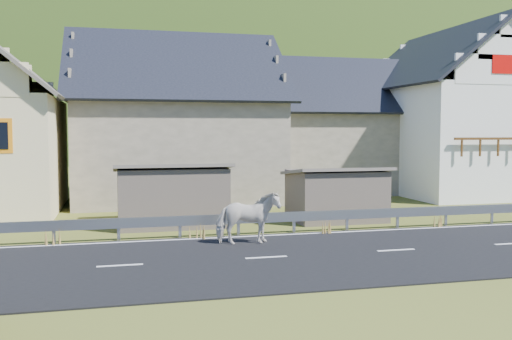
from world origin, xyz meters
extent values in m
plane|color=#3F4417|center=(0.00, 0.00, 0.00)|extent=(160.00, 160.00, 0.00)
cube|color=black|center=(0.00, 0.00, 0.02)|extent=(60.00, 7.00, 0.04)
cube|color=silver|center=(0.00, 0.00, 0.04)|extent=(60.00, 6.60, 0.01)
cube|color=#93969B|center=(0.00, 3.68, 0.58)|extent=(28.00, 0.08, 0.34)
cube|color=#93969B|center=(-6.00, 3.70, 0.35)|extent=(0.10, 0.06, 0.70)
cube|color=#93969B|center=(-4.00, 3.70, 0.35)|extent=(0.10, 0.06, 0.70)
cube|color=#93969B|center=(-2.00, 3.70, 0.35)|extent=(0.10, 0.06, 0.70)
cube|color=#93969B|center=(0.00, 3.70, 0.35)|extent=(0.10, 0.06, 0.70)
cube|color=#93969B|center=(2.00, 3.70, 0.35)|extent=(0.10, 0.06, 0.70)
cube|color=#93969B|center=(4.00, 3.70, 0.35)|extent=(0.10, 0.06, 0.70)
cube|color=#93969B|center=(6.00, 3.70, 0.35)|extent=(0.10, 0.06, 0.70)
cube|color=#93969B|center=(8.00, 3.70, 0.35)|extent=(0.10, 0.06, 0.70)
cube|color=#93969B|center=(10.00, 3.70, 0.35)|extent=(0.10, 0.06, 0.70)
cube|color=#6D5E53|center=(-2.00, 6.50, 1.10)|extent=(4.30, 3.30, 2.40)
cube|color=#6D5E53|center=(4.50, 6.00, 1.00)|extent=(3.80, 2.90, 2.20)
cube|color=#A0937E|center=(-1.00, 15.00, 2.50)|extent=(10.00, 9.00, 5.00)
cube|color=#A0937E|center=(9.00, 17.00, 2.30)|extent=(9.00, 8.00, 4.60)
cube|color=white|center=(15.00, 14.00, 3.00)|extent=(8.00, 10.00, 6.00)
ellipsoid|color=#1C310B|center=(5.00, 180.00, -20.00)|extent=(440.00, 280.00, 260.00)
imported|color=silver|center=(-0.06, 1.98, 0.87)|extent=(0.97, 1.99, 1.66)
camera|label=1|loc=(-4.08, -15.24, 3.60)|focal=40.00mm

